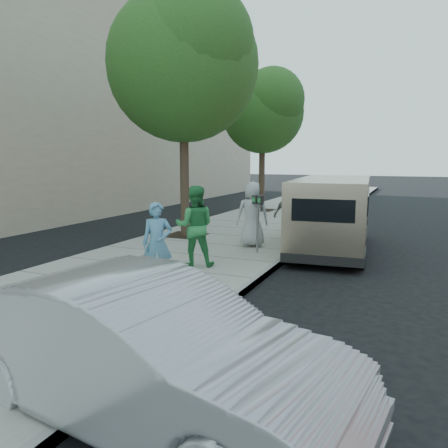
{
  "coord_description": "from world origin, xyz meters",
  "views": [
    {
      "loc": [
        4.34,
        -9.74,
        2.59
      ],
      "look_at": [
        0.38,
        -0.65,
        1.1
      ],
      "focal_mm": 35.0,
      "sensor_mm": 36.0,
      "label": 1
    }
  ],
  "objects_px": {
    "tree_near": "(184,60)",
    "person_officer": "(157,243)",
    "parking_meter": "(258,211)",
    "person_green_shirt": "(195,226)",
    "person_striped_polo": "(291,215)",
    "person_gray_shirt": "(252,214)",
    "van": "(333,213)",
    "sedan": "(143,350)",
    "tree_far": "(264,108)"
  },
  "relations": [
    {
      "from": "parking_meter",
      "to": "sedan",
      "type": "height_order",
      "value": "parking_meter"
    },
    {
      "from": "parking_meter",
      "to": "van",
      "type": "relative_size",
      "value": 0.27
    },
    {
      "from": "tree_far",
      "to": "person_officer",
      "type": "relative_size",
      "value": 4.03
    },
    {
      "from": "tree_far",
      "to": "van",
      "type": "relative_size",
      "value": 1.15
    },
    {
      "from": "van",
      "to": "sedan",
      "type": "height_order",
      "value": "van"
    },
    {
      "from": "tree_near",
      "to": "van",
      "type": "height_order",
      "value": "tree_near"
    },
    {
      "from": "person_gray_shirt",
      "to": "person_green_shirt",
      "type": "bearing_deg",
      "value": 54.69
    },
    {
      "from": "van",
      "to": "tree_near",
      "type": "bearing_deg",
      "value": 177.62
    },
    {
      "from": "tree_near",
      "to": "tree_far",
      "type": "xyz_separation_m",
      "value": [
        -0.0,
        7.6,
        -0.66
      ]
    },
    {
      "from": "tree_near",
      "to": "van",
      "type": "xyz_separation_m",
      "value": [
        4.55,
        0.19,
        -4.46
      ]
    },
    {
      "from": "van",
      "to": "person_officer",
      "type": "height_order",
      "value": "van"
    },
    {
      "from": "sedan",
      "to": "person_striped_polo",
      "type": "bearing_deg",
      "value": 13.33
    },
    {
      "from": "person_striped_polo",
      "to": "person_gray_shirt",
      "type": "bearing_deg",
      "value": -8.75
    },
    {
      "from": "tree_far",
      "to": "tree_near",
      "type": "bearing_deg",
      "value": -90.0
    },
    {
      "from": "van",
      "to": "person_green_shirt",
      "type": "xyz_separation_m",
      "value": [
        -2.47,
        -3.62,
        -0.01
      ]
    },
    {
      "from": "person_officer",
      "to": "person_gray_shirt",
      "type": "height_order",
      "value": "person_gray_shirt"
    },
    {
      "from": "tree_far",
      "to": "person_green_shirt",
      "type": "relative_size",
      "value": 3.52
    },
    {
      "from": "person_officer",
      "to": "person_striped_polo",
      "type": "bearing_deg",
      "value": 42.55
    },
    {
      "from": "tree_near",
      "to": "person_striped_polo",
      "type": "xyz_separation_m",
      "value": [
        3.45,
        -0.2,
        -4.52
      ]
    },
    {
      "from": "tree_near",
      "to": "person_gray_shirt",
      "type": "bearing_deg",
      "value": -17.46
    },
    {
      "from": "tree_near",
      "to": "van",
      "type": "relative_size",
      "value": 1.33
    },
    {
      "from": "tree_near",
      "to": "person_officer",
      "type": "distance_m",
      "value": 7.09
    },
    {
      "from": "van",
      "to": "person_striped_polo",
      "type": "bearing_deg",
      "value": -164.86
    },
    {
      "from": "sedan",
      "to": "person_officer",
      "type": "relative_size",
      "value": 2.75
    },
    {
      "from": "parking_meter",
      "to": "person_striped_polo",
      "type": "distance_m",
      "value": 1.43
    },
    {
      "from": "tree_far",
      "to": "sedan",
      "type": "distance_m",
      "value": 17.4
    },
    {
      "from": "van",
      "to": "person_green_shirt",
      "type": "relative_size",
      "value": 3.07
    },
    {
      "from": "sedan",
      "to": "person_gray_shirt",
      "type": "xyz_separation_m",
      "value": [
        -1.74,
        7.97,
        0.33
      ]
    },
    {
      "from": "van",
      "to": "person_green_shirt",
      "type": "distance_m",
      "value": 4.38
    },
    {
      "from": "sedan",
      "to": "person_officer",
      "type": "bearing_deg",
      "value": 38.21
    },
    {
      "from": "sedan",
      "to": "person_gray_shirt",
      "type": "bearing_deg",
      "value": 20.3
    },
    {
      "from": "sedan",
      "to": "person_officer",
      "type": "height_order",
      "value": "person_officer"
    },
    {
      "from": "person_green_shirt",
      "to": "sedan",
      "type": "bearing_deg",
      "value": 89.45
    },
    {
      "from": "tree_near",
      "to": "parking_meter",
      "type": "relative_size",
      "value": 5.01
    },
    {
      "from": "person_gray_shirt",
      "to": "tree_far",
      "type": "bearing_deg",
      "value": -99.24
    },
    {
      "from": "person_gray_shirt",
      "to": "person_striped_polo",
      "type": "bearing_deg",
      "value": -173.93
    },
    {
      "from": "tree_far",
      "to": "parking_meter",
      "type": "relative_size",
      "value": 4.32
    },
    {
      "from": "tree_far",
      "to": "person_officer",
      "type": "height_order",
      "value": "tree_far"
    },
    {
      "from": "parking_meter",
      "to": "person_officer",
      "type": "height_order",
      "value": "person_officer"
    },
    {
      "from": "person_gray_shirt",
      "to": "person_striped_polo",
      "type": "distance_m",
      "value": 1.11
    },
    {
      "from": "person_green_shirt",
      "to": "person_striped_polo",
      "type": "relative_size",
      "value": 1.05
    },
    {
      "from": "sedan",
      "to": "parking_meter",
      "type": "bearing_deg",
      "value": 18.43
    },
    {
      "from": "sedan",
      "to": "person_green_shirt",
      "type": "relative_size",
      "value": 2.41
    },
    {
      "from": "parking_meter",
      "to": "person_officer",
      "type": "bearing_deg",
      "value": -81.16
    },
    {
      "from": "tree_far",
      "to": "person_officer",
      "type": "bearing_deg",
      "value": -80.69
    },
    {
      "from": "parking_meter",
      "to": "tree_near",
      "type": "bearing_deg",
      "value": 175.18
    },
    {
      "from": "tree_near",
      "to": "person_gray_shirt",
      "type": "distance_m",
      "value": 5.2
    },
    {
      "from": "parking_meter",
      "to": "van",
      "type": "xyz_separation_m",
      "value": [
        1.63,
        1.71,
        -0.15
      ]
    },
    {
      "from": "tree_far",
      "to": "parking_meter",
      "type": "height_order",
      "value": "tree_far"
    },
    {
      "from": "person_green_shirt",
      "to": "person_gray_shirt",
      "type": "height_order",
      "value": "person_green_shirt"
    }
  ]
}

